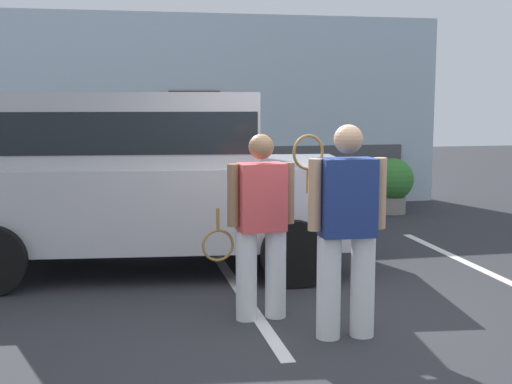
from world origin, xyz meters
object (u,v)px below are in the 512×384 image
Objects in this scene: tennis_player_woman at (346,228)px; potted_plant_by_porch at (393,183)px; tennis_player_man at (260,225)px; parked_suv at (140,171)px.

tennis_player_woman reaches higher than potted_plant_by_porch.
tennis_player_woman is at bearing 128.13° from tennis_player_man.
tennis_player_woman reaches higher than tennis_player_man.
parked_suv is 2.85× the size of tennis_player_man.
parked_suv reaches higher than tennis_player_woman.
parked_suv is 2.68× the size of tennis_player_woman.
tennis_player_man is 0.86m from tennis_player_woman.
tennis_player_man is 6.19m from potted_plant_by_porch.
tennis_player_man is 0.94× the size of tennis_player_woman.
potted_plant_by_porch is at bearing 40.78° from parked_suv.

